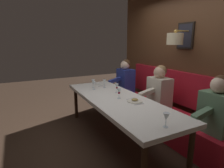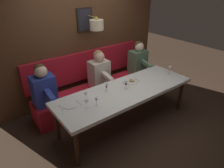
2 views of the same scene
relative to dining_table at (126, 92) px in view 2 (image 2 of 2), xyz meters
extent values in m
plane|color=#332319|center=(0.00, 0.00, -0.68)|extent=(12.00, 12.00, 0.00)
cube|color=silver|center=(0.00, 0.00, 0.03)|extent=(0.90, 2.65, 0.06)
cylinder|color=#301E12|center=(-0.35, -1.23, -0.34)|extent=(0.07, 0.07, 0.68)
cylinder|color=#301E12|center=(-0.35, 1.23, -0.34)|extent=(0.07, 0.07, 0.68)
cylinder|color=#301E12|center=(0.35, -1.23, -0.34)|extent=(0.07, 0.07, 0.68)
cylinder|color=#301E12|center=(0.35, 1.23, -0.34)|extent=(0.07, 0.07, 0.68)
cube|color=red|center=(0.89, 0.00, -0.45)|extent=(0.52, 2.85, 0.45)
cube|color=#51331E|center=(1.48, 0.00, 0.77)|extent=(0.10, 4.05, 2.90)
cube|color=red|center=(1.39, 0.00, 0.09)|extent=(0.10, 2.85, 0.64)
cube|color=black|center=(1.42, -0.05, 1.08)|extent=(0.04, 0.36, 0.48)
cube|color=#23232D|center=(1.40, -0.05, 1.08)|extent=(0.01, 0.30, 0.42)
cylinder|color=#B78E3D|center=(1.25, -0.12, 1.16)|extent=(0.35, 0.02, 0.02)
cylinder|color=beige|center=(1.08, -0.12, 1.02)|extent=(0.28, 0.28, 0.20)
sphere|color=#B78E3D|center=(1.08, -0.12, 1.15)|extent=(0.06, 0.06, 0.06)
cube|color=#567A5B|center=(0.89, -1.15, 0.05)|extent=(0.30, 0.40, 0.56)
sphere|color=beige|center=(0.87, -1.15, 0.43)|extent=(0.22, 0.22, 0.22)
sphere|color=#4C331E|center=(0.90, -1.15, 0.46)|extent=(0.20, 0.20, 0.20)
cube|color=#567A5B|center=(0.60, -1.15, 0.09)|extent=(0.33, 0.09, 0.14)
cube|color=beige|center=(0.89, -0.02, 0.05)|extent=(0.30, 0.40, 0.56)
sphere|color=#D1A889|center=(0.87, -0.02, 0.43)|extent=(0.22, 0.22, 0.22)
sphere|color=#937047|center=(0.90, -0.02, 0.46)|extent=(0.20, 0.20, 0.20)
cube|color=beige|center=(0.60, -0.02, 0.09)|extent=(0.33, 0.09, 0.14)
cube|color=#283893|center=(0.89, 1.19, 0.05)|extent=(0.30, 0.40, 0.56)
sphere|color=beige|center=(0.87, 1.19, 0.43)|extent=(0.22, 0.22, 0.22)
sphere|color=#4C331E|center=(0.90, 1.19, 0.46)|extent=(0.20, 0.20, 0.20)
cube|color=#283893|center=(0.60, 1.19, 0.09)|extent=(0.33, 0.09, 0.14)
cylinder|color=silver|center=(0.16, -0.28, 0.07)|extent=(0.24, 0.24, 0.01)
ellipsoid|color=#AD8E4C|center=(0.16, -0.28, 0.09)|extent=(0.11, 0.09, 0.04)
cube|color=silver|center=(0.14, -0.42, 0.07)|extent=(0.17, 0.03, 0.01)
cube|color=silver|center=(0.18, -0.13, 0.07)|extent=(0.18, 0.04, 0.01)
cylinder|color=silver|center=(0.15, 1.04, 0.07)|extent=(0.24, 0.24, 0.01)
cube|color=silver|center=(0.13, 0.89, 0.07)|extent=(0.17, 0.02, 0.01)
cube|color=silver|center=(0.17, 1.18, 0.07)|extent=(0.18, 0.03, 0.01)
cylinder|color=silver|center=(-0.12, 0.72, 0.06)|extent=(0.06, 0.06, 0.00)
cylinder|color=silver|center=(-0.12, 0.72, 0.10)|extent=(0.01, 0.01, 0.07)
cone|color=silver|center=(-0.12, 0.72, 0.18)|extent=(0.07, 0.07, 0.08)
cylinder|color=silver|center=(-0.08, 0.87, 0.06)|extent=(0.06, 0.06, 0.00)
cylinder|color=silver|center=(-0.08, 0.87, 0.10)|extent=(0.01, 0.01, 0.07)
cone|color=silver|center=(-0.08, 0.87, 0.18)|extent=(0.07, 0.07, 0.08)
cylinder|color=silver|center=(0.03, -0.02, 0.06)|extent=(0.06, 0.06, 0.00)
cylinder|color=silver|center=(0.03, -0.02, 0.10)|extent=(0.01, 0.01, 0.07)
cone|color=silver|center=(0.03, -0.02, 0.18)|extent=(0.07, 0.07, 0.08)
cylinder|color=maroon|center=(0.03, -0.02, 0.16)|extent=(0.03, 0.03, 0.03)
cylinder|color=silver|center=(0.17, 0.31, 0.06)|extent=(0.06, 0.06, 0.00)
cylinder|color=silver|center=(0.17, 0.31, 0.10)|extent=(0.01, 0.01, 0.07)
cone|color=silver|center=(0.17, 0.31, 0.18)|extent=(0.07, 0.07, 0.08)
cylinder|color=maroon|center=(0.17, 0.31, 0.15)|extent=(0.03, 0.03, 0.03)
cylinder|color=silver|center=(0.13, 0.76, 0.06)|extent=(0.06, 0.06, 0.00)
cylinder|color=silver|center=(0.13, 0.76, 0.10)|extent=(0.01, 0.01, 0.07)
cone|color=silver|center=(0.13, 0.76, 0.18)|extent=(0.07, 0.07, 0.08)
cylinder|color=silver|center=(-0.03, -1.17, 0.06)|extent=(0.06, 0.06, 0.00)
cylinder|color=silver|center=(-0.03, -1.17, 0.10)|extent=(0.01, 0.01, 0.07)
cone|color=silver|center=(-0.03, -1.17, 0.18)|extent=(0.07, 0.07, 0.08)
camera|label=1|loc=(-1.43, -2.58, 0.98)|focal=29.85mm
camera|label=2|loc=(-2.37, 2.13, 1.83)|focal=32.31mm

